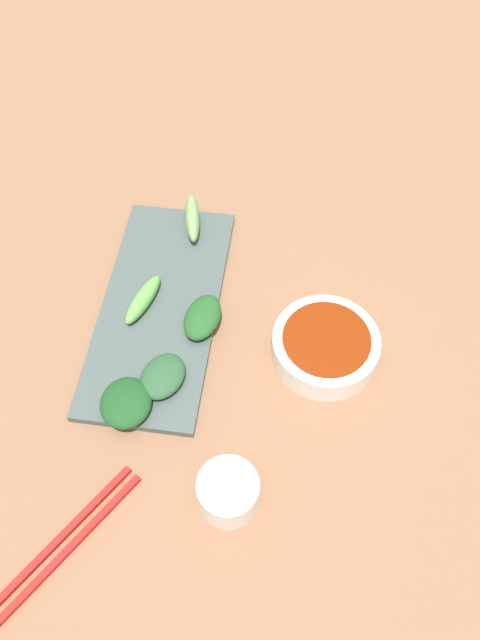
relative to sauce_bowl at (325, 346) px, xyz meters
name	(u,v)px	position (x,y,z in m)	size (l,w,h in m)	color
tabletop	(205,326)	(0.16, -0.03, -0.03)	(2.10, 2.10, 0.02)	brown
sauce_bowl	(325,346)	(0.00, 0.00, 0.00)	(0.14, 0.14, 0.04)	white
serving_plate	(160,308)	(0.23, -0.04, -0.02)	(0.16, 0.36, 0.01)	#424F4D
broccoli_leafy_0	(126,403)	(0.24, 0.11, 0.00)	(0.06, 0.07, 0.02)	#19471E
broccoli_leafy_1	(163,376)	(0.20, 0.07, 0.00)	(0.05, 0.07, 0.02)	#27502F
broccoli_stalk_2	(192,218)	(0.21, -0.19, 0.00)	(0.02, 0.09, 0.03)	#71A05B
broccoli_leafy_3	(204,317)	(0.16, -0.02, 0.00)	(0.05, 0.07, 0.02)	#205223
broccoli_stalk_4	(143,299)	(0.25, -0.04, 0.00)	(0.02, 0.09, 0.02)	#5CA645
chopsticks	(58,550)	(0.27, 0.29, -0.02)	(0.14, 0.21, 0.01)	#B31A16
tea_cup	(228,492)	(0.10, 0.21, 0.00)	(0.07, 0.07, 0.05)	white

